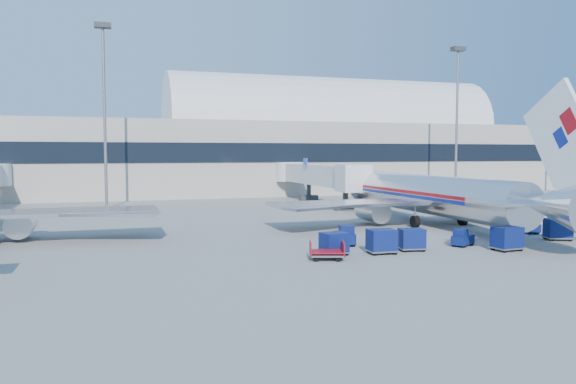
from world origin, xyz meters
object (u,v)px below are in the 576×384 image
object	(u,v)px
barrier_near	(520,220)
tug_lead	(462,238)
barrier_mid	(547,219)
jetbridge_near	(314,175)
tug_right	(525,227)
cart_train_a	(412,239)
tug_left	(345,236)
mast_west	(104,88)
airliner_main	(434,195)
cart_train_b	(382,241)
cart_train_c	(334,243)
cart_solo_near	(507,238)
mast_east	(457,100)
cart_open_red	(327,253)
barrier_far	(574,218)
cart_solo_far	(558,229)

from	to	relation	value
barrier_near	tug_lead	xyz separation A→B (m)	(-12.73, -8.84, 0.15)
tug_lead	barrier_mid	bearing A→B (deg)	-2.06
barrier_near	tug_lead	bearing A→B (deg)	-145.21
jetbridge_near	barrier_near	world-z (taller)	jetbridge_near
tug_right	cart_train_a	world-z (taller)	cart_train_a
barrier_mid	tug_left	distance (m)	24.86
mast_west	tug_right	bearing A→B (deg)	-44.13
airliner_main	cart_train_a	world-z (taller)	airliner_main
barrier_mid	cart_train_b	world-z (taller)	cart_train_b
tug_right	cart_train_c	distance (m)	19.93
barrier_near	tug_lead	size ratio (longest dim) A/B	1.33
barrier_near	cart_solo_near	size ratio (longest dim) A/B	1.45
mast_west	cart_train_b	xyz separation A→B (m)	(18.06, -37.83, -13.88)
mast_east	tug_left	xyz separation A→B (m)	(-32.89, -33.73, -14.09)
jetbridge_near	cart_open_red	xyz separation A→B (m)	(-13.96, -39.57, -3.50)
mast_east	cart_open_red	size ratio (longest dim) A/B	8.68
cart_train_a	barrier_mid	bearing A→B (deg)	34.52
cart_train_b	cart_train_c	distance (m)	3.40
tug_right	cart_open_red	size ratio (longest dim) A/B	0.88
cart_train_a	cart_train_b	world-z (taller)	cart_train_b
mast_east	cart_train_b	size ratio (longest dim) A/B	11.27
barrier_near	barrier_far	world-z (taller)	same
cart_train_c	barrier_mid	bearing A→B (deg)	7.61
barrier_far	jetbridge_near	bearing A→B (deg)	120.55
tug_lead	cart_solo_near	bearing A→B (deg)	-86.31
airliner_main	jetbridge_near	world-z (taller)	airliner_main
cart_open_red	tug_right	bearing A→B (deg)	32.95
jetbridge_near	barrier_mid	size ratio (longest dim) A/B	9.17
barrier_far	airliner_main	bearing A→B (deg)	170.26
barrier_mid	barrier_far	world-z (taller)	same
jetbridge_near	cart_train_a	size ratio (longest dim) A/B	13.78
airliner_main	mast_east	size ratio (longest dim) A/B	1.65
airliner_main	cart_train_c	size ratio (longest dim) A/B	18.46
tug_left	jetbridge_near	bearing A→B (deg)	-6.37
jetbridge_near	mast_west	size ratio (longest dim) A/B	1.22
jetbridge_near	cart_train_b	distance (m)	39.91
tug_left	mast_east	bearing A→B (deg)	-33.76
jetbridge_near	barrier_near	xyz separation A→B (m)	(10.40, -28.81, -3.48)
tug_lead	cart_solo_far	distance (m)	9.00
barrier_far	cart_solo_near	xyz separation A→B (m)	(-17.49, -11.50, 0.47)
mast_east	cart_solo_near	bearing A→B (deg)	-120.09
jetbridge_near	cart_train_a	world-z (taller)	jetbridge_near
airliner_main	tug_right	xyz separation A→B (m)	(4.17, -7.65, -2.28)
barrier_mid	cart_train_a	world-z (taller)	cart_train_a
cart_train_a	cart_solo_near	world-z (taller)	cart_solo_near
barrier_mid	tug_lead	distance (m)	18.31
airliner_main	tug_left	world-z (taller)	airliner_main
mast_west	cart_solo_far	xyz separation A→B (m)	(34.27, -36.74, -13.87)
tug_lead	cart_train_b	distance (m)	7.29
tug_right	cart_train_b	size ratio (longest dim) A/B	1.14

